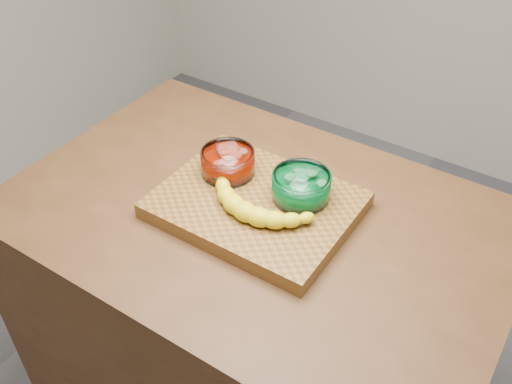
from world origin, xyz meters
The scene contains 5 objects.
counter centered at (0.00, 0.00, 0.45)m, with size 1.20×0.80×0.90m, color #4B2D16.
cutting_board centered at (0.00, 0.00, 0.92)m, with size 0.45×0.35×0.04m, color brown.
bowl_red centered at (-0.11, 0.05, 0.97)m, with size 0.13×0.13×0.06m.
bowl_green centered at (0.08, 0.06, 0.97)m, with size 0.14×0.14×0.06m.
banana centered at (0.02, -0.03, 0.96)m, with size 0.31×0.14×0.04m, color yellow, non-canonical shape.
Camera 1 is at (0.56, -0.86, 1.80)m, focal length 40.00 mm.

